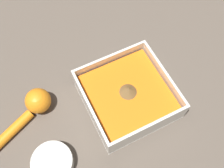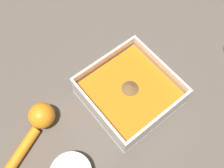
% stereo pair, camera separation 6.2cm
% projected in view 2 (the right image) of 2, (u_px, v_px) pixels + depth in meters
% --- Properties ---
extents(ground_plane, '(4.00, 4.00, 0.00)m').
position_uv_depth(ground_plane, '(130.00, 104.00, 0.64)').
color(ground_plane, brown).
extents(square_dish, '(0.20, 0.20, 0.07)m').
position_uv_depth(square_dish, '(130.00, 93.00, 0.62)').
color(square_dish, silver).
rests_on(square_dish, ground_plane).
extents(lemon_squeezer, '(0.10, 0.16, 0.06)m').
position_uv_depth(lemon_squeezer, '(38.00, 123.00, 0.59)').
color(lemon_squeezer, orange).
rests_on(lemon_squeezer, ground_plane).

